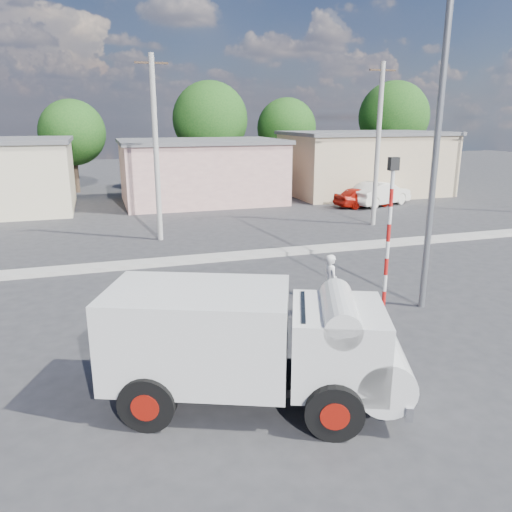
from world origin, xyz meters
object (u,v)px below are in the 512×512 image
object	(u,v)px
bicycle	(330,303)
streetlight	(432,134)
cyclist	(330,292)
car_red	(363,197)
car_cream	(380,194)
truck	(255,343)
traffic_pole	(389,221)

from	to	relation	value
bicycle	streetlight	xyz separation A→B (m)	(2.81, -0.05, 4.52)
cyclist	car_red	xyz separation A→B (m)	(9.84, 15.72, -0.13)
car_red	bicycle	bearing A→B (deg)	140.38
car_cream	car_red	bearing A→B (deg)	75.50
truck	bicycle	distance (m)	4.87
car_red	traffic_pole	world-z (taller)	traffic_pole
cyclist	car_cream	world-z (taller)	cyclist
car_cream	traffic_pole	size ratio (longest dim) A/B	1.05
car_cream	cyclist	bearing A→B (deg)	123.62
bicycle	cyclist	bearing A→B (deg)	0.00
streetlight	bicycle	bearing A→B (deg)	179.00
truck	traffic_pole	distance (m)	6.50
car_red	streetlight	xyz separation A→B (m)	(-7.02, -15.77, 4.33)
car_red	streetlight	world-z (taller)	streetlight
truck	car_red	size ratio (longest dim) A/B	1.60
bicycle	streetlight	distance (m)	5.32
bicycle	traffic_pole	bearing A→B (deg)	-82.29
truck	car_cream	world-z (taller)	truck
truck	cyclist	size ratio (longest dim) A/B	3.90
traffic_pole	truck	bearing A→B (deg)	-143.99
car_cream	streetlight	size ratio (longest dim) A/B	0.51
cyclist	car_cream	xyz separation A→B (m)	(11.11, 15.87, -0.01)
car_red	streetlight	distance (m)	17.80
bicycle	traffic_pole	world-z (taller)	traffic_pole
bicycle	car_cream	bearing A→B (deg)	-34.90
cyclist	streetlight	distance (m)	5.05
truck	car_red	world-z (taller)	truck
truck	bicycle	size ratio (longest dim) A/B	3.54
car_red	streetlight	bearing A→B (deg)	148.41
car_cream	traffic_pole	distance (m)	18.24
streetlight	car_red	bearing A→B (deg)	65.99
bicycle	car_cream	xyz separation A→B (m)	(11.11, 15.87, 0.31)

